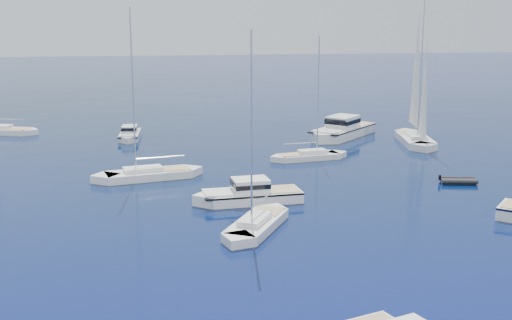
% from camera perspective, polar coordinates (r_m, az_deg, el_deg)
% --- Properties ---
extents(ground, '(400.00, 400.00, 0.00)m').
position_cam_1_polar(ground, '(40.96, 6.30, -9.77)').
color(ground, '#09125C').
rests_on(ground, ground).
extents(motor_cruiser_centre, '(9.92, 3.87, 2.54)m').
position_cam_1_polar(motor_cruiser_centre, '(55.87, -0.67, -3.56)').
color(motor_cruiser_centre, white).
rests_on(motor_cruiser_centre, ground).
extents(motor_cruiser_distant, '(11.57, 11.95, 3.34)m').
position_cam_1_polar(motor_cruiser_distant, '(84.89, 7.18, 1.93)').
color(motor_cruiser_distant, silver).
rests_on(motor_cruiser_distant, ground).
extents(motor_cruiser_horizon, '(2.78, 7.86, 2.03)m').
position_cam_1_polar(motor_cruiser_horizon, '(84.59, -10.55, 1.78)').
color(motor_cruiser_horizon, silver).
rests_on(motor_cruiser_horizon, ground).
extents(sailboat_fore, '(7.09, 10.08, 14.77)m').
position_cam_1_polar(sailboat_fore, '(49.18, 0.04, -5.82)').
color(sailboat_fore, silver).
rests_on(sailboat_fore, ground).
extents(sailboat_mid_l, '(11.49, 5.31, 16.35)m').
position_cam_1_polar(sailboat_mid_l, '(64.37, -9.05, -1.54)').
color(sailboat_mid_l, white).
rests_on(sailboat_mid_l, ground).
extents(sailboat_centre, '(9.39, 3.97, 13.40)m').
position_cam_1_polar(sailboat_centre, '(71.91, 4.47, 0.07)').
color(sailboat_centre, silver).
rests_on(sailboat_centre, ground).
extents(sailboat_sails_r, '(4.98, 12.61, 18.04)m').
position_cam_1_polar(sailboat_sails_r, '(82.44, 13.19, 1.38)').
color(sailboat_sails_r, silver).
rests_on(sailboat_sails_r, ground).
extents(sailboat_far_l, '(11.02, 6.10, 15.72)m').
position_cam_1_polar(sailboat_far_l, '(92.45, -20.60, 2.09)').
color(sailboat_far_l, white).
rests_on(sailboat_far_l, ground).
extents(tender_yellow, '(3.52, 4.59, 0.95)m').
position_cam_1_polar(tender_yellow, '(59.29, 0.44, -2.60)').
color(tender_yellow, '#CBD40C').
rests_on(tender_yellow, ground).
extents(tender_grey_near, '(3.68, 2.51, 0.95)m').
position_cam_1_polar(tender_grey_near, '(64.56, 16.62, -1.88)').
color(tender_grey_near, black).
rests_on(tender_grey_near, ground).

